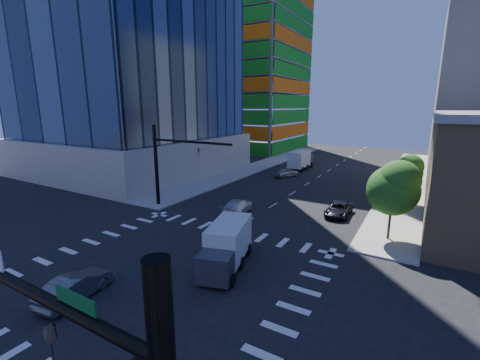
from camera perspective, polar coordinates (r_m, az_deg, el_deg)
The scene contains 14 objects.
ground at distance 23.21m, azimuth -13.66°, elevation -16.06°, with size 160.00×160.00×0.00m, color black.
road_markings at distance 23.20m, azimuth -13.66°, elevation -16.05°, with size 20.00×20.00×0.01m, color silver.
sidewalk_ne at distance 55.48m, azimuth 27.58°, elevation 0.02°, with size 5.00×60.00×0.15m, color gray.
sidewalk_nw at distance 61.65m, azimuth 3.81°, elevation 2.66°, with size 5.00×60.00×0.15m, color gray.
construction_building at distance 88.04m, azimuth 1.58°, elevation 21.83°, with size 25.16×34.50×70.60m.
signal_mast_nw at distance 36.02m, azimuth -13.04°, elevation 3.67°, with size 10.20×0.40×9.00m.
tree_south at distance 29.02m, azimuth 25.84°, elevation -1.15°, with size 4.16×4.16×6.82m.
tree_north at distance 40.89m, azimuth 27.62°, elevation 1.46°, with size 3.54×3.52×5.78m.
car_nb_far at distance 35.04m, azimuth 17.13°, elevation -4.97°, with size 2.21×4.78×1.33m, color black.
car_sb_near at distance 34.08m, azimuth -0.41°, elevation -4.71°, with size 2.12×5.23×1.52m, color white.
car_sb_mid at distance 52.13m, azimuth 8.28°, elevation 1.37°, with size 1.71×4.26×1.45m, color #A4A7AC.
car_sb_cross at distance 22.13m, azimuth -27.17°, elevation -16.51°, with size 1.61×4.61×1.52m, color #535258.
box_truck_near at distance 22.85m, azimuth -2.65°, elevation -12.36°, with size 3.96×6.26×3.05m.
box_truck_far at distance 58.88m, azimuth 10.80°, elevation 3.36°, with size 2.79×6.44×3.37m.
Camera 1 is at (14.46, -14.33, 11.14)m, focal length 24.00 mm.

